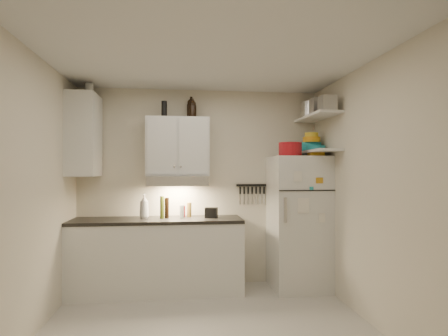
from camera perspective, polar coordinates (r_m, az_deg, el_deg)
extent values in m
cube|color=#B8B3AA|center=(3.85, -2.28, -23.79)|extent=(3.20, 3.00, 0.02)
cube|color=silver|center=(3.70, -2.27, 16.76)|extent=(3.20, 3.00, 0.02)
cube|color=beige|center=(5.05, -3.66, -2.88)|extent=(3.20, 0.02, 2.60)
cube|color=beige|center=(3.77, -27.52, -3.69)|extent=(0.02, 3.00, 2.60)
cube|color=beige|center=(4.01, 21.39, -3.51)|extent=(0.02, 3.00, 2.60)
cube|color=silver|center=(4.85, -10.12, -13.24)|extent=(2.10, 0.60, 0.88)
cube|color=black|center=(4.77, -10.12, -7.85)|extent=(2.10, 0.62, 0.04)
cube|color=silver|center=(4.87, -7.07, 3.21)|extent=(0.80, 0.33, 0.75)
cube|color=silver|center=(4.88, -20.57, 4.69)|extent=(0.33, 0.55, 1.00)
cube|color=silver|center=(4.79, -7.08, -1.94)|extent=(0.76, 0.46, 0.12)
cube|color=silver|center=(4.97, 11.26, -8.12)|extent=(0.70, 0.68, 1.70)
cube|color=silver|center=(4.91, 13.97, 7.58)|extent=(0.30, 0.95, 0.03)
cube|color=silver|center=(4.87, 13.98, 2.45)|extent=(0.30, 0.95, 0.03)
cube|color=black|center=(5.11, 4.23, -2.63)|extent=(0.42, 0.02, 0.03)
cylinder|color=maroon|center=(4.72, 10.05, 2.82)|extent=(0.37, 0.37, 0.17)
cube|color=#C48718|center=(4.84, 13.81, 2.19)|extent=(0.21, 0.24, 0.07)
cylinder|color=silver|center=(4.93, 11.03, 2.31)|extent=(0.07, 0.07, 0.10)
cylinder|color=silver|center=(5.21, 13.26, 8.51)|extent=(0.39, 0.39, 0.22)
cube|color=#AAAAAD|center=(4.89, 14.34, 9.04)|extent=(0.21, 0.19, 0.21)
cube|color=#AAAAAD|center=(4.57, 15.47, 9.46)|extent=(0.18, 0.18, 0.17)
cylinder|color=teal|center=(5.07, 13.04, 3.14)|extent=(0.28, 0.28, 0.11)
cylinder|color=orange|center=(5.01, 13.19, 4.22)|extent=(0.23, 0.23, 0.07)
cylinder|color=gold|center=(5.02, 13.19, 4.92)|extent=(0.18, 0.18, 0.06)
cylinder|color=teal|center=(4.93, 13.78, 2.95)|extent=(0.30, 0.30, 0.06)
cylinder|color=black|center=(4.89, -9.10, 8.84)|extent=(0.07, 0.07, 0.21)
cylinder|color=black|center=(4.90, -9.06, 8.71)|extent=(0.08, 0.08, 0.19)
cylinder|color=silver|center=(4.97, -19.88, 11.24)|extent=(0.11, 0.11, 0.14)
imported|color=silver|center=(4.82, -12.07, -5.51)|extent=(0.15, 0.15, 0.34)
cylinder|color=brown|center=(4.88, -5.32, -6.34)|extent=(0.06, 0.06, 0.19)
cylinder|color=#495615|center=(4.76, -9.42, -5.93)|extent=(0.06, 0.06, 0.28)
cylinder|color=black|center=(4.77, -8.71, -6.03)|extent=(0.06, 0.06, 0.26)
cylinder|color=silver|center=(4.77, -6.45, -6.61)|extent=(0.07, 0.07, 0.16)
cylinder|color=maroon|center=(4.89, -6.36, -6.57)|extent=(0.07, 0.07, 0.15)
cube|color=black|center=(4.77, -1.95, -6.82)|extent=(0.18, 0.15, 0.13)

